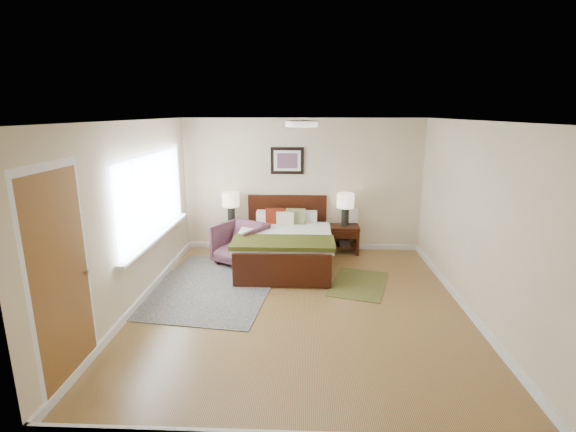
{
  "coord_description": "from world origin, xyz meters",
  "views": [
    {
      "loc": [
        0.05,
        -5.31,
        2.61
      ],
      "look_at": [
        -0.21,
        0.9,
        1.05
      ],
      "focal_mm": 26.0,
      "sensor_mm": 36.0,
      "label": 1
    }
  ],
  "objects_px": {
    "bed": "(285,239)",
    "rug_persian": "(213,286)",
    "nightstand_right": "(344,236)",
    "armchair": "(240,244)",
    "lamp_left": "(231,203)",
    "nightstand_left": "(232,231)",
    "lamp_right": "(345,204)"
  },
  "relations": [
    {
      "from": "nightstand_right",
      "to": "lamp_left",
      "type": "relative_size",
      "value": 0.87
    },
    {
      "from": "nightstand_left",
      "to": "lamp_left",
      "type": "relative_size",
      "value": 0.86
    },
    {
      "from": "nightstand_right",
      "to": "lamp_left",
      "type": "bearing_deg",
      "value": 179.68
    },
    {
      "from": "nightstand_left",
      "to": "lamp_right",
      "type": "distance_m",
      "value": 2.21
    },
    {
      "from": "rug_persian",
      "to": "nightstand_right",
      "type": "bearing_deg",
      "value": 44.65
    },
    {
      "from": "nightstand_left",
      "to": "rug_persian",
      "type": "distance_m",
      "value": 1.7
    },
    {
      "from": "armchair",
      "to": "rug_persian",
      "type": "distance_m",
      "value": 1.12
    },
    {
      "from": "lamp_left",
      "to": "rug_persian",
      "type": "bearing_deg",
      "value": -90.5
    },
    {
      "from": "armchair",
      "to": "rug_persian",
      "type": "height_order",
      "value": "armchair"
    },
    {
      "from": "bed",
      "to": "nightstand_right",
      "type": "xyz_separation_m",
      "value": [
        1.09,
        0.72,
        -0.16
      ]
    },
    {
      "from": "nightstand_right",
      "to": "rug_persian",
      "type": "distance_m",
      "value": 2.74
    },
    {
      "from": "lamp_right",
      "to": "nightstand_right",
      "type": "bearing_deg",
      "value": -90.0
    },
    {
      "from": "nightstand_right",
      "to": "armchair",
      "type": "xyz_separation_m",
      "value": [
        -1.88,
        -0.63,
        0.03
      ]
    },
    {
      "from": "bed",
      "to": "armchair",
      "type": "relative_size",
      "value": 2.47
    },
    {
      "from": "rug_persian",
      "to": "armchair",
      "type": "bearing_deg",
      "value": 81.98
    },
    {
      "from": "bed",
      "to": "rug_persian",
      "type": "height_order",
      "value": "bed"
    },
    {
      "from": "nightstand_right",
      "to": "lamp_left",
      "type": "xyz_separation_m",
      "value": [
        -2.14,
        0.01,
        0.62
      ]
    },
    {
      "from": "armchair",
      "to": "nightstand_left",
      "type": "bearing_deg",
      "value": 142.72
    },
    {
      "from": "lamp_left",
      "to": "armchair",
      "type": "xyz_separation_m",
      "value": [
        0.26,
        -0.65,
        -0.59
      ]
    },
    {
      "from": "lamp_left",
      "to": "nightstand_left",
      "type": "bearing_deg",
      "value": -90.0
    },
    {
      "from": "nightstand_right",
      "to": "lamp_right",
      "type": "height_order",
      "value": "lamp_right"
    },
    {
      "from": "bed",
      "to": "lamp_right",
      "type": "distance_m",
      "value": 1.39
    },
    {
      "from": "bed",
      "to": "rug_persian",
      "type": "xyz_separation_m",
      "value": [
        -1.06,
        -0.95,
        -0.48
      ]
    },
    {
      "from": "nightstand_right",
      "to": "nightstand_left",
      "type": "bearing_deg",
      "value": -179.8
    },
    {
      "from": "bed",
      "to": "lamp_right",
      "type": "xyz_separation_m",
      "value": [
        1.09,
        0.73,
        0.46
      ]
    },
    {
      "from": "bed",
      "to": "rug_persian",
      "type": "distance_m",
      "value": 1.5
    },
    {
      "from": "lamp_left",
      "to": "lamp_right",
      "type": "relative_size",
      "value": 1.0
    },
    {
      "from": "lamp_left",
      "to": "bed",
      "type": "bearing_deg",
      "value": -34.73
    },
    {
      "from": "nightstand_left",
      "to": "armchair",
      "type": "distance_m",
      "value": 0.68
    },
    {
      "from": "lamp_left",
      "to": "armchair",
      "type": "bearing_deg",
      "value": -67.99
    },
    {
      "from": "lamp_left",
      "to": "lamp_right",
      "type": "xyz_separation_m",
      "value": [
        2.14,
        0.0,
        -0.0
      ]
    },
    {
      "from": "rug_persian",
      "to": "nightstand_left",
      "type": "bearing_deg",
      "value": 96.5
    }
  ]
}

